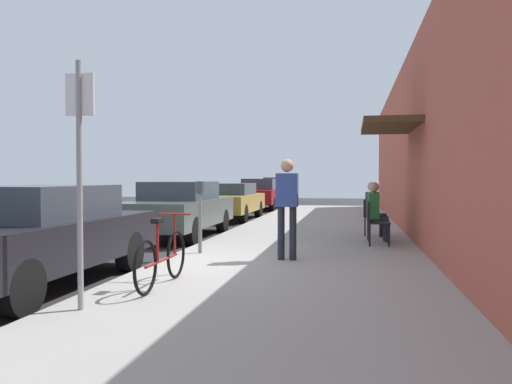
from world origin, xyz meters
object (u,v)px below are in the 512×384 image
parked_car_4 (278,190)px  parked_car_3 (260,194)px  cafe_chair_2 (372,215)px  cafe_chair_0 (375,221)px  bicycle_0 (162,258)px  parked_car_1 (179,208)px  parked_car_0 (34,234)px  seated_patron_2 (375,207)px  street_sign (80,165)px  parked_car_2 (230,200)px  pedestrian_standing (287,201)px  seated_patron_1 (377,209)px  parking_meter (200,211)px  cafe_chair_1 (374,218)px

parked_car_4 → parked_car_3: bearing=-90.0°
cafe_chair_2 → cafe_chair_0: bearing=-90.1°
bicycle_0 → parked_car_1: bearing=107.5°
parked_car_0 → seated_patron_2: bearing=51.8°
parked_car_0 → parked_car_3: parked_car_3 is taller
street_sign → bicycle_0: size_ratio=1.52×
parked_car_0 → bicycle_0: parked_car_0 is taller
parked_car_2 → pedestrian_standing: bearing=-70.7°
parked_car_4 → bicycle_0: size_ratio=2.57×
parked_car_2 → parked_car_4: parked_car_4 is taller
street_sign → seated_patron_2: 8.27m
parked_car_4 → street_sign: (1.50, -24.92, 0.86)m
seated_patron_2 → street_sign: bearing=-113.8°
parked_car_0 → pedestrian_standing: pedestrian_standing is taller
parked_car_3 → bicycle_0: (1.91, -17.64, -0.27)m
cafe_chair_0 → cafe_chair_2: bearing=89.9°
cafe_chair_0 → pedestrian_standing: 2.69m
pedestrian_standing → parked_car_1: bearing=130.8°
seated_patron_1 → seated_patron_2: same height
parked_car_1 → parked_car_3: (0.00, 11.57, 0.02)m
parking_meter → bicycle_0: parking_meter is taller
bicycle_0 → parking_meter: bearing=97.3°
parked_car_0 → pedestrian_standing: size_ratio=2.59×
parking_meter → seated_patron_2: 4.75m
cafe_chair_2 → parking_meter: bearing=-133.0°
parked_car_0 → parked_car_2: size_ratio=1.00×
parked_car_4 → cafe_chair_1: 19.02m
parked_car_2 → seated_patron_2: (4.83, -5.25, 0.12)m
parked_car_1 → seated_patron_2: bearing=2.4°
cafe_chair_1 → parked_car_3: bearing=111.1°
bicycle_0 → seated_patron_2: 6.93m
parked_car_3 → street_sign: size_ratio=1.69×
street_sign → pedestrian_standing: bearing=64.4°
parking_meter → seated_patron_1: (3.28, 2.43, -0.07)m
parked_car_2 → cafe_chair_1: size_ratio=5.06×
parked_car_4 → pedestrian_standing: size_ratio=2.59×
parked_car_3 → bicycle_0: size_ratio=2.57×
parked_car_4 → seated_patron_1: size_ratio=3.41×
bicycle_0 → cafe_chair_0: bicycle_0 is taller
parked_car_2 → parked_car_4: size_ratio=1.00×
parked_car_1 → parked_car_3: 11.57m
parking_meter → seated_patron_1: 4.08m
seated_patron_1 → pedestrian_standing: 3.35m
parked_car_1 → cafe_chair_1: parked_car_1 is taller
cafe_chair_1 → cafe_chair_2: 1.03m
parking_meter → cafe_chair_2: (3.22, 3.46, -0.26)m
cafe_chair_2 → street_sign: bearing=-113.4°
parking_meter → street_sign: bearing=-90.7°
parked_car_0 → cafe_chair_0: size_ratio=5.06×
cafe_chair_0 → pedestrian_standing: bearing=-125.7°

